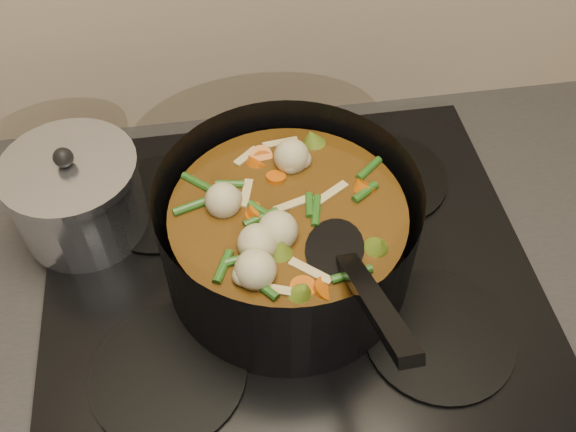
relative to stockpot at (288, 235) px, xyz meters
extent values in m
cube|color=brown|center=(0.00, 0.01, -0.57)|extent=(2.60, 0.60, 0.86)
cube|color=black|center=(0.00, 0.01, -0.12)|extent=(2.64, 0.64, 0.05)
cube|color=black|center=(0.00, 0.01, -0.08)|extent=(0.62, 0.54, 0.02)
cylinder|color=black|center=(-0.16, -0.12, -0.07)|extent=(0.18, 0.18, 0.01)
cylinder|color=black|center=(0.16, -0.12, -0.07)|extent=(0.18, 0.18, 0.01)
cylinder|color=black|center=(-0.16, 0.14, -0.07)|extent=(0.18, 0.18, 0.01)
cylinder|color=black|center=(0.16, 0.14, -0.07)|extent=(0.18, 0.18, 0.01)
cylinder|color=black|center=(0.00, 0.00, 0.01)|extent=(0.35, 0.35, 0.15)
cylinder|color=black|center=(0.00, 0.00, -0.07)|extent=(0.30, 0.30, 0.01)
cylinder|color=#53350E|center=(0.00, 0.00, -0.01)|extent=(0.28, 0.28, 0.11)
cylinder|color=#C65C09|center=(0.04, 0.00, 0.04)|extent=(0.03, 0.03, 0.03)
cylinder|color=#C65C09|center=(0.04, 0.06, 0.04)|extent=(0.04, 0.04, 0.03)
cylinder|color=#C65C09|center=(-0.04, 0.10, 0.04)|extent=(0.04, 0.04, 0.03)
cylinder|color=#C65C09|center=(-0.06, 0.01, 0.04)|extent=(0.03, 0.04, 0.03)
cylinder|color=#C65C09|center=(-0.06, -0.07, 0.04)|extent=(0.04, 0.04, 0.03)
cylinder|color=#C65C09|center=(0.01, -0.04, 0.04)|extent=(0.04, 0.04, 0.03)
cylinder|color=#C65C09|center=(0.07, -0.02, 0.04)|extent=(0.04, 0.04, 0.03)
cylinder|color=#C65C09|center=(0.08, 0.07, 0.04)|extent=(0.04, 0.03, 0.03)
cylinder|color=#C65C09|center=(-0.01, 0.06, 0.04)|extent=(0.04, 0.04, 0.03)
cylinder|color=#C65C09|center=(-0.08, 0.04, 0.04)|extent=(0.04, 0.04, 0.03)
sphere|color=tan|center=(0.06, 0.00, 0.06)|extent=(0.04, 0.04, 0.04)
sphere|color=tan|center=(0.00, 0.06, 0.06)|extent=(0.04, 0.04, 0.04)
sphere|color=tan|center=(-0.06, -0.01, 0.06)|extent=(0.04, 0.04, 0.04)
sphere|color=tan|center=(0.01, -0.06, 0.06)|extent=(0.04, 0.04, 0.04)
sphere|color=tan|center=(0.06, 0.01, 0.06)|extent=(0.04, 0.04, 0.04)
cone|color=olive|center=(0.01, -0.09, 0.05)|extent=(0.04, 0.04, 0.04)
cone|color=olive|center=(0.08, 0.02, 0.05)|extent=(0.04, 0.04, 0.04)
cone|color=olive|center=(-0.02, 0.08, 0.05)|extent=(0.04, 0.04, 0.04)
cone|color=olive|center=(-0.08, -0.03, 0.05)|extent=(0.04, 0.04, 0.04)
cone|color=olive|center=(0.03, -0.08, 0.05)|extent=(0.04, 0.04, 0.04)
cylinder|color=#285E1B|center=(0.03, 0.04, 0.05)|extent=(0.01, 0.04, 0.01)
cylinder|color=#285E1B|center=(-0.01, 0.10, 0.05)|extent=(0.04, 0.03, 0.01)
cylinder|color=#285E1B|center=(-0.07, 0.05, 0.05)|extent=(0.04, 0.02, 0.01)
cylinder|color=#285E1B|center=(-0.06, -0.02, 0.05)|extent=(0.03, 0.04, 0.01)
cylinder|color=#285E1B|center=(-0.02, -0.04, 0.05)|extent=(0.03, 0.04, 0.01)
cylinder|color=#285E1B|center=(0.04, -0.10, 0.05)|extent=(0.04, 0.02, 0.01)
cylinder|color=#285E1B|center=(0.08, -0.03, 0.05)|extent=(0.04, 0.03, 0.01)
cylinder|color=#285E1B|center=(0.06, 0.03, 0.05)|extent=(0.01, 0.04, 0.01)
cylinder|color=#285E1B|center=(0.01, 0.05, 0.05)|extent=(0.04, 0.03, 0.01)
cylinder|color=#285E1B|center=(-0.07, 0.08, 0.05)|extent=(0.04, 0.02, 0.01)
cylinder|color=#285E1B|center=(-0.09, 0.00, 0.05)|extent=(0.03, 0.04, 0.01)
cylinder|color=#285E1B|center=(-0.05, -0.05, 0.05)|extent=(0.03, 0.04, 0.01)
cylinder|color=#285E1B|center=(0.00, -0.05, 0.05)|extent=(0.04, 0.02, 0.01)
cube|color=tan|center=(-0.06, 0.04, 0.05)|extent=(0.04, 0.01, 0.00)
cube|color=tan|center=(-0.06, -0.05, 0.05)|extent=(0.02, 0.05, 0.00)
cube|color=tan|center=(0.03, -0.07, 0.05)|extent=(0.04, 0.03, 0.00)
cube|color=tan|center=(0.08, 0.00, 0.05)|extent=(0.04, 0.04, 0.00)
cube|color=tan|center=(0.02, 0.07, 0.05)|extent=(0.03, 0.04, 0.00)
cube|color=tan|center=(-0.06, 0.04, 0.05)|extent=(0.05, 0.02, 0.00)
cube|color=tan|center=(-0.06, -0.05, 0.05)|extent=(0.01, 0.05, 0.00)
ellipsoid|color=black|center=(0.04, -0.06, 0.04)|extent=(0.09, 0.10, 0.01)
cube|color=black|center=(0.05, -0.17, 0.10)|extent=(0.03, 0.18, 0.11)
cylinder|color=silver|center=(-0.26, 0.12, -0.02)|extent=(0.17, 0.17, 0.10)
cylinder|color=silver|center=(-0.26, 0.12, 0.04)|extent=(0.17, 0.17, 0.01)
sphere|color=black|center=(-0.26, 0.12, 0.06)|extent=(0.02, 0.02, 0.02)
camera|label=1|loc=(-0.07, -0.47, 0.61)|focal=40.00mm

